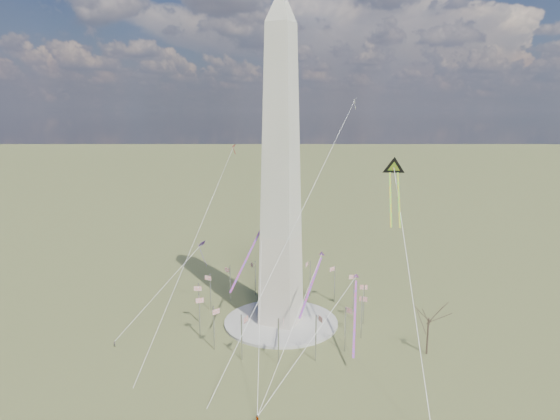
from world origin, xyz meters
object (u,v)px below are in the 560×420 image
at_px(washington_monument, 281,173).
at_px(tree_near, 429,316).
at_px(person_west, 115,344).
at_px(kite_delta_black, 394,171).

xyz_separation_m(washington_monument, tree_near, (45.24, -2.11, -36.65)).
height_order(tree_near, person_west, tree_near).
distance_m(washington_monument, person_west, 68.95).
bearing_deg(washington_monument, person_west, -137.38).
xyz_separation_m(person_west, kite_delta_black, (70.18, 36.21, 49.18)).
height_order(washington_monument, kite_delta_black, washington_monument).
relative_size(tree_near, kite_delta_black, 0.80).
xyz_separation_m(washington_monument, kite_delta_black, (33.15, 2.14, 2.04)).
distance_m(washington_monument, tree_near, 58.26).
distance_m(tree_near, kite_delta_black, 40.75).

